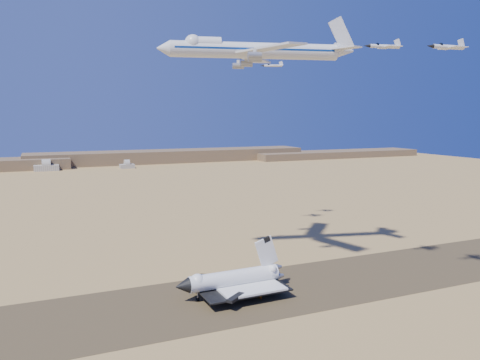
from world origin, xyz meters
name	(u,v)px	position (x,y,z in m)	size (l,w,h in m)	color
ground	(236,297)	(0.00, 0.00, 0.00)	(1200.00, 1200.00, 0.00)	#A27D48
runway	(236,296)	(0.00, 0.00, 0.03)	(600.00, 50.00, 0.06)	#4D4026
ridgeline	(138,159)	(65.32, 527.31, 7.63)	(960.00, 90.00, 18.00)	brown
hangars	(43,168)	(-64.00, 478.43, 4.83)	(200.50, 29.50, 30.00)	#AEA89A
shuttle	(233,280)	(-0.35, 1.97, 5.88)	(44.37, 27.79, 21.88)	white
carrier_747	(250,50)	(20.86, 33.79, 97.52)	(88.93, 67.00, 22.12)	silver
crew_a	(261,296)	(7.93, -5.61, 0.94)	(0.64, 0.42, 1.75)	#C3650B
crew_b	(261,297)	(7.59, -6.56, 0.94)	(0.86, 0.50, 1.77)	#C3650B
crew_c	(259,295)	(7.60, -4.51, 0.98)	(1.07, 0.55, 1.83)	#C3650B
chase_jet_a	(384,46)	(58.78, -9.07, 95.70)	(15.85, 8.89, 3.97)	silver
chase_jet_b	(447,47)	(69.39, -30.28, 93.28)	(16.66, 9.02, 4.15)	silver
chase_jet_c	(252,58)	(45.16, 83.80, 100.84)	(14.53, 8.48, 3.71)	silver
chase_jet_d	(273,66)	(63.97, 95.57, 98.84)	(13.38, 7.88, 3.43)	silver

